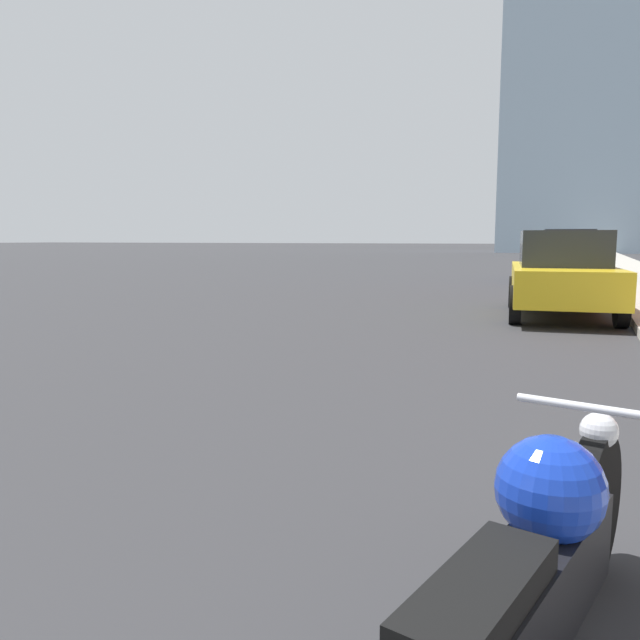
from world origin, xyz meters
name	(u,v)px	position (x,y,z in m)	size (l,w,h in m)	color
sidewalk	(622,265)	(5.21, 40.00, 0.07)	(2.47, 240.00, 0.15)	#9E998E
motorcycle	(524,584)	(2.98, 4.47, 0.42)	(0.87, 2.54, 0.84)	black
parked_car_yellow	(562,274)	(2.78, 15.42, 0.83)	(2.27, 4.71, 1.65)	gold
parked_car_blue	(568,256)	(2.70, 25.81, 0.90)	(2.23, 4.20, 1.82)	#1E3899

